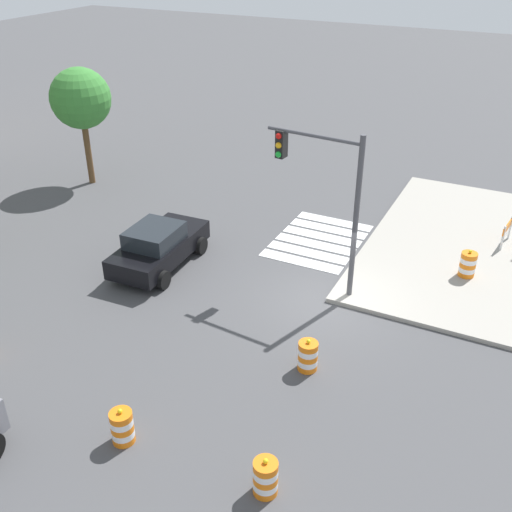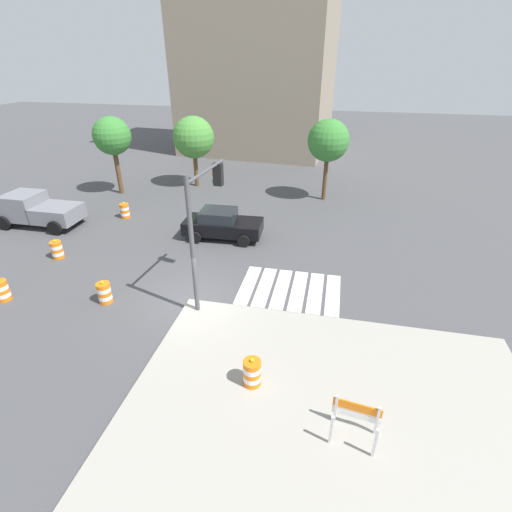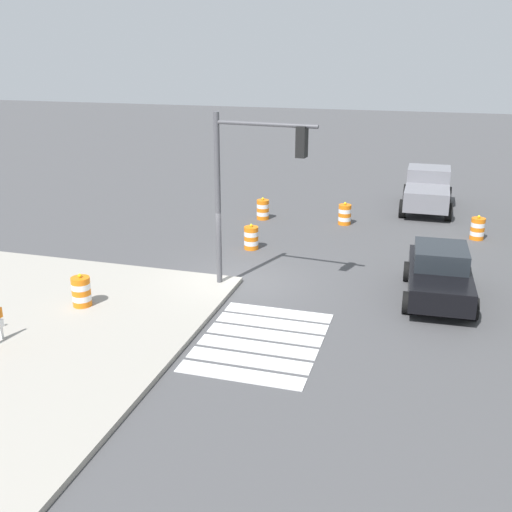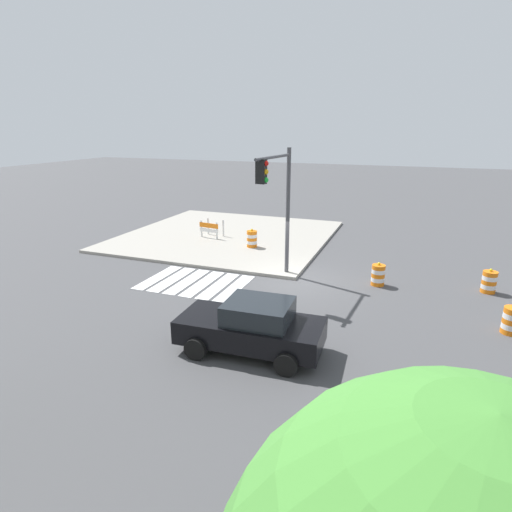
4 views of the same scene
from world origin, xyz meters
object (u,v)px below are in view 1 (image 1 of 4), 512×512
(traffic_barrel_median_near, at_px, (265,477))
(sports_car, at_px, (159,246))
(traffic_barrel_crosswalk_end, at_px, (122,427))
(street_tree_streetside_near, at_px, (81,99))
(traffic_barrel_on_sidewalk, at_px, (468,264))
(construction_barricade, at_px, (511,232))
(traffic_light_pole, at_px, (325,183))
(traffic_barrel_near_corner, at_px, (308,356))

(traffic_barrel_median_near, bearing_deg, sports_car, 46.92)
(traffic_barrel_crosswalk_end, height_order, traffic_barrel_median_near, same)
(street_tree_streetside_near, bearing_deg, traffic_barrel_median_near, -129.22)
(traffic_barrel_on_sidewalk, bearing_deg, street_tree_streetside_near, 86.09)
(sports_car, xyz_separation_m, construction_barricade, (7.06, -11.30, -0.09))
(traffic_barrel_crosswalk_end, distance_m, construction_barricade, 16.24)
(construction_barricade, xyz_separation_m, traffic_light_pole, (-5.95, 5.52, 3.19))
(sports_car, relative_size, street_tree_streetside_near, 0.80)
(sports_car, distance_m, traffic_light_pole, 6.66)
(traffic_barrel_near_corner, bearing_deg, street_tree_streetside_near, 60.62)
(construction_barricade, bearing_deg, sports_car, 121.99)
(traffic_barrel_on_sidewalk, bearing_deg, construction_barricade, -19.42)
(traffic_barrel_near_corner, height_order, traffic_barrel_crosswalk_end, same)
(construction_barricade, xyz_separation_m, street_tree_streetside_near, (-1.85, 18.82, 3.32))
(sports_car, distance_m, construction_barricade, 13.33)
(traffic_barrel_near_corner, distance_m, traffic_barrel_on_sidewalk, 7.68)
(traffic_barrel_crosswalk_end, height_order, traffic_light_pole, traffic_light_pole)
(construction_barricade, bearing_deg, traffic_barrel_crosswalk_end, 153.49)
(traffic_barrel_crosswalk_end, bearing_deg, construction_barricade, -26.51)
(traffic_barrel_on_sidewalk, bearing_deg, traffic_barrel_median_near, 167.81)
(sports_car, bearing_deg, construction_barricade, -58.01)
(traffic_barrel_on_sidewalk, distance_m, street_tree_streetside_near, 18.11)
(traffic_barrel_crosswalk_end, xyz_separation_m, street_tree_streetside_near, (12.68, 11.57, 3.59))
(traffic_barrel_on_sidewalk, bearing_deg, traffic_barrel_near_corner, 155.53)
(construction_barricade, bearing_deg, street_tree_streetside_near, 95.62)
(traffic_barrel_crosswalk_end, relative_size, traffic_barrel_median_near, 1.00)
(sports_car, bearing_deg, traffic_barrel_median_near, -133.08)
(sports_car, relative_size, traffic_light_pole, 0.80)
(traffic_barrel_near_corner, distance_m, construction_barricade, 10.92)
(traffic_barrel_crosswalk_end, bearing_deg, traffic_barrel_on_sidewalk, -28.28)
(sports_car, relative_size, traffic_barrel_on_sidewalk, 4.29)
(sports_car, relative_size, traffic_barrel_near_corner, 4.29)
(traffic_barrel_crosswalk_end, xyz_separation_m, traffic_light_pole, (8.58, -1.73, 3.46))
(traffic_barrel_crosswalk_end, distance_m, traffic_barrel_on_sidewalk, 13.02)
(traffic_barrel_crosswalk_end, distance_m, traffic_barrel_median_near, 3.74)
(traffic_barrel_median_near, relative_size, construction_barricade, 0.77)
(traffic_barrel_median_near, xyz_separation_m, traffic_barrel_on_sidewalk, (11.28, -2.44, 0.15))
(traffic_barrel_near_corner, relative_size, street_tree_streetside_near, 0.19)
(traffic_barrel_median_near, bearing_deg, traffic_light_pole, 13.41)
(street_tree_streetside_near, bearing_deg, traffic_light_pole, -107.11)
(traffic_barrel_near_corner, xyz_separation_m, traffic_barrel_on_sidewalk, (6.99, -3.18, 0.15))
(sports_car, bearing_deg, traffic_barrel_near_corner, -113.01)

